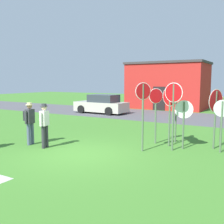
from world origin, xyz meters
name	(u,v)px	position (x,y,z in m)	size (l,w,h in m)	color
ground_plane	(78,155)	(0.00, 0.00, 0.00)	(80.00, 80.00, 0.00)	#3D7528
street_asphalt	(177,117)	(0.00, 11.54, 0.00)	(60.00, 6.40, 0.01)	#4C4C51
building_background	(168,85)	(-2.71, 17.27, 2.18)	(7.23, 4.70, 4.34)	#B2231E
parked_car_on_street	(102,105)	(-5.96, 10.68, 0.69)	(4.33, 2.08, 1.51)	#B7B2A3
stop_sign_center_cluster	(170,105)	(2.36, 2.86, 1.65)	(0.71, 0.35, 2.40)	#51664C
stop_sign_tallest	(216,108)	(4.00, 3.33, 1.60)	(0.37, 0.84, 2.31)	#51664C
stop_sign_far_back	(184,116)	(2.98, 2.69, 1.27)	(0.67, 0.22, 1.88)	#51664C
stop_sign_rear_left	(143,106)	(1.77, 1.61, 1.69)	(0.39, 0.51, 2.55)	#51664C
stop_sign_rear_right	(222,118)	(4.30, 2.90, 1.29)	(0.55, 0.30, 1.94)	#51664C
stop_sign_low_front	(156,107)	(1.71, 3.03, 1.54)	(0.45, 0.48, 2.31)	#51664C
stop_sign_nearest	(176,112)	(2.39, 3.59, 1.30)	(0.20, 0.75, 1.91)	#51664C
stop_sign_leaning_left	(173,105)	(2.69, 2.28, 1.73)	(0.72, 0.16, 2.55)	#51664C
stop_sign_leaning_right	(222,113)	(4.11, 4.14, 1.34)	(0.13, 0.61, 2.01)	#51664C
person_with_sunhat	(45,123)	(-1.72, 0.12, 0.98)	(0.31, 0.56, 1.74)	#2D2D33
person_on_left	(30,120)	(-2.64, 0.19, 1.01)	(0.41, 0.57, 1.74)	#4C5670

